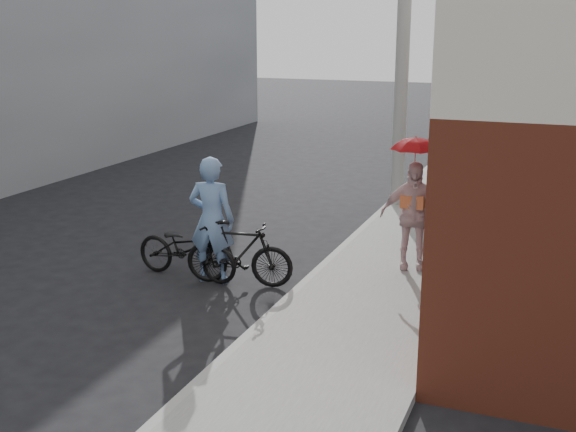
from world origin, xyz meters
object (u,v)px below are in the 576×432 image
Objects in this scene: officer at (212,220)px; kimono_woman at (412,215)px; planter at (439,248)px; bike_left at (187,249)px; bike_right at (239,253)px; utility_pole at (403,42)px.

kimono_woman is (2.77, 1.43, -0.01)m from officer.
planter is at bearing 53.85° from kimono_woman.
bike_left is (-0.45, -0.00, -0.51)m from officer.
bike_right is at bearing 173.70° from officer.
utility_pole is 16.90× the size of planter.
bike_left is at bearing 81.45° from bike_right.
utility_pole is 4.80m from planter.
utility_pole is at bearing -112.53° from officer.
planter is (3.53, 2.29, -0.24)m from bike_left.
utility_pole is 6.23m from officer.
officer is at bearing 81.28° from bike_right.
utility_pole is 6.35m from bike_right.
bike_right is at bearing -84.28° from bike_left.
utility_pole is 3.57× the size of officer.
bike_right is 0.98× the size of kimono_woman.
officer is 3.12m from kimono_woman.
officer is at bearing -106.26° from utility_pole.
bike_right is at bearing -165.06° from kimono_woman.
officer is 0.68m from bike_left.
officer is at bearing -169.39° from kimono_woman.
bike_right is at bearing -139.01° from planter.
officer is at bearing -143.42° from planter.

